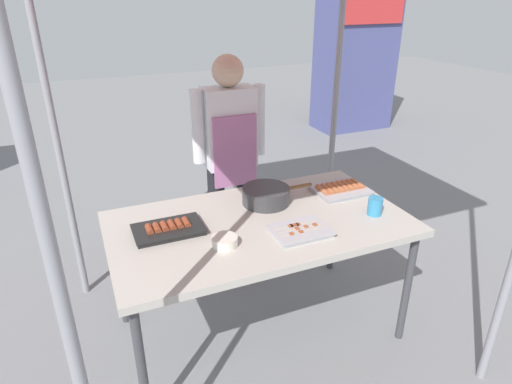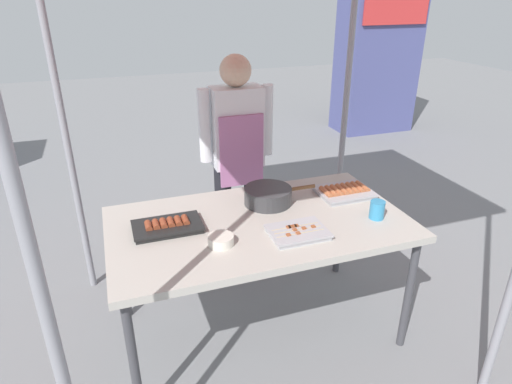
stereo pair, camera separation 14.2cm
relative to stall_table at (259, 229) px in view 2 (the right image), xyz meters
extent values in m
plane|color=slate|center=(0.00, 0.00, -0.70)|extent=(18.00, 18.00, 0.00)
cube|color=#B7B2A8|center=(0.00, 0.00, 0.03)|extent=(1.60, 0.90, 0.04)
cylinder|color=#3F3F44|center=(-0.74, -0.39, -0.34)|extent=(0.04, 0.04, 0.71)
cylinder|color=#3F3F44|center=(0.74, -0.39, -0.34)|extent=(0.04, 0.04, 0.71)
cylinder|color=#3F3F44|center=(-0.74, 0.39, -0.34)|extent=(0.04, 0.04, 0.71)
cylinder|color=#3F3F44|center=(0.74, 0.39, -0.34)|extent=(0.04, 0.04, 0.71)
cylinder|color=gray|center=(-0.95, -0.80, 0.42)|extent=(0.04, 0.04, 2.24)
cylinder|color=gray|center=(-0.95, 0.80, 0.42)|extent=(0.04, 0.04, 2.24)
cylinder|color=gray|center=(0.95, 0.80, 0.42)|extent=(0.04, 0.04, 2.24)
cube|color=black|center=(-0.48, 0.07, 0.06)|extent=(0.34, 0.21, 0.02)
cube|color=black|center=(-0.48, 0.07, 0.08)|extent=(0.36, 0.22, 0.01)
cylinder|color=brown|center=(-0.58, 0.07, 0.09)|extent=(0.03, 0.08, 0.03)
cylinder|color=brown|center=(-0.54, 0.07, 0.09)|extent=(0.03, 0.08, 0.03)
cylinder|color=brown|center=(-0.50, 0.07, 0.09)|extent=(0.03, 0.08, 0.03)
cylinder|color=brown|center=(-0.46, 0.07, 0.09)|extent=(0.03, 0.08, 0.03)
cylinder|color=brown|center=(-0.42, 0.07, 0.09)|extent=(0.03, 0.08, 0.03)
cylinder|color=brown|center=(-0.39, 0.07, 0.09)|extent=(0.03, 0.08, 0.03)
cube|color=#ADADB2|center=(0.13, -0.21, 0.06)|extent=(0.28, 0.21, 0.02)
cube|color=#ADADB2|center=(0.13, -0.21, 0.08)|extent=(0.29, 0.22, 0.01)
cylinder|color=tan|center=(0.13, -0.24, 0.08)|extent=(0.26, 0.01, 0.01)
cube|color=#9E512D|center=(0.12, -0.24, 0.08)|extent=(0.02, 0.02, 0.02)
cube|color=#9E512D|center=(0.07, -0.24, 0.08)|extent=(0.02, 0.02, 0.02)
cylinder|color=tan|center=(0.13, -0.21, 0.08)|extent=(0.26, 0.01, 0.01)
cube|color=#9E512D|center=(0.17, -0.21, 0.08)|extent=(0.02, 0.02, 0.02)
cube|color=#9E512D|center=(0.12, -0.21, 0.08)|extent=(0.02, 0.02, 0.02)
cube|color=#9E512D|center=(0.22, -0.21, 0.08)|extent=(0.02, 0.02, 0.02)
cylinder|color=tan|center=(0.13, -0.17, 0.08)|extent=(0.26, 0.01, 0.01)
cube|color=#9E512D|center=(0.10, -0.17, 0.08)|extent=(0.02, 0.02, 0.02)
cube|color=#9E512D|center=(0.11, -0.17, 0.08)|extent=(0.02, 0.02, 0.02)
cube|color=#9E512D|center=(0.14, -0.17, 0.08)|extent=(0.02, 0.02, 0.02)
cube|color=#9E512D|center=(0.13, -0.17, 0.08)|extent=(0.02, 0.02, 0.02)
cube|color=#ADADB2|center=(0.60, 0.14, 0.06)|extent=(0.31, 0.25, 0.02)
cube|color=#ADADB2|center=(0.60, 0.14, 0.08)|extent=(0.32, 0.26, 0.01)
cylinder|color=#B7663D|center=(0.47, 0.14, 0.09)|extent=(0.03, 0.13, 0.03)
cylinder|color=#B7663D|center=(0.51, 0.14, 0.09)|extent=(0.03, 0.13, 0.03)
cylinder|color=#B7663D|center=(0.55, 0.14, 0.09)|extent=(0.03, 0.13, 0.03)
cylinder|color=#B7663D|center=(0.58, 0.14, 0.09)|extent=(0.03, 0.13, 0.03)
cylinder|color=#B7663D|center=(0.62, 0.14, 0.09)|extent=(0.03, 0.13, 0.03)
cylinder|color=#B7663D|center=(0.65, 0.14, 0.09)|extent=(0.03, 0.13, 0.03)
cylinder|color=#B7663D|center=(0.69, 0.14, 0.09)|extent=(0.03, 0.13, 0.03)
cylinder|color=#B7663D|center=(0.72, 0.14, 0.09)|extent=(0.03, 0.13, 0.03)
cylinder|color=#38383A|center=(0.12, 0.18, 0.10)|extent=(0.28, 0.28, 0.10)
cylinder|color=brown|center=(0.34, 0.18, 0.12)|extent=(0.16, 0.02, 0.02)
cylinder|color=#386B33|center=(0.12, 0.18, 0.14)|extent=(0.25, 0.25, 0.01)
cylinder|color=silver|center=(-0.26, -0.17, 0.08)|extent=(0.13, 0.13, 0.05)
cylinder|color=#338CBF|center=(0.62, -0.18, 0.10)|extent=(0.08, 0.08, 0.10)
cylinder|color=black|center=(0.01, 0.80, -0.31)|extent=(0.12, 0.12, 0.77)
cylinder|color=black|center=(0.23, 0.80, -0.31)|extent=(0.12, 0.12, 0.77)
cube|color=white|center=(0.12, 0.80, 0.34)|extent=(0.34, 0.20, 0.54)
cube|color=#B26B9E|center=(0.12, 0.69, 0.21)|extent=(0.30, 0.02, 0.49)
cylinder|color=white|center=(-0.10, 0.80, 0.37)|extent=(0.08, 0.08, 0.49)
cylinder|color=white|center=(0.34, 0.80, 0.37)|extent=(0.08, 0.08, 0.49)
sphere|color=#D8B293|center=(0.12, 0.80, 0.72)|extent=(0.21, 0.21, 0.21)
cube|color=#4C518C|center=(2.96, 3.45, 0.33)|extent=(1.05, 0.58, 2.06)
cube|color=red|center=(2.96, 3.14, 0.95)|extent=(0.94, 0.03, 0.36)
camera|label=1|loc=(-0.83, -1.92, 1.20)|focal=30.88mm
camera|label=2|loc=(-0.70, -1.97, 1.20)|focal=30.88mm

